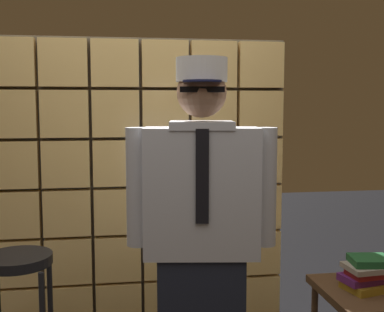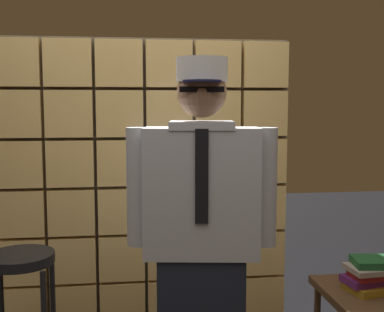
% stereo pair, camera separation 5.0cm
% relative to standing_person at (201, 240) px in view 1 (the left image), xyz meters
% --- Properties ---
extents(glass_block_wall, '(1.94, 0.10, 1.94)m').
position_rel_standing_person_xyz_m(glass_block_wall, '(-0.22, 1.09, 0.07)').
color(glass_block_wall, '#F2C672').
rests_on(glass_block_wall, ground).
extents(standing_person, '(0.68, 0.32, 1.70)m').
position_rel_standing_person_xyz_m(standing_person, '(0.00, 0.00, 0.00)').
color(standing_person, '#1E2333').
rests_on(standing_person, ground).
extents(bar_stool, '(0.34, 0.34, 0.75)m').
position_rel_standing_person_xyz_m(bar_stool, '(-0.87, 0.33, -0.32)').
color(bar_stool, black).
rests_on(bar_stool, ground).
extents(side_table, '(0.52, 0.52, 0.55)m').
position_rel_standing_person_xyz_m(side_table, '(0.92, 0.12, -0.41)').
color(side_table, '#513823').
rests_on(side_table, ground).
extents(book_stack, '(0.28, 0.22, 0.17)m').
position_rel_standing_person_xyz_m(book_stack, '(0.88, 0.12, -0.25)').
color(book_stack, olive).
rests_on(book_stack, side_table).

